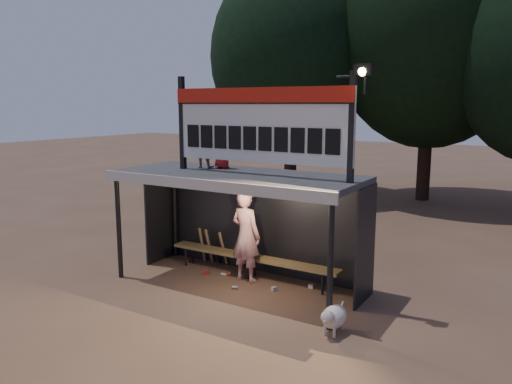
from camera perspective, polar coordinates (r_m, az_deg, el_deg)
ground at (r=10.41m, az=-2.12°, el=-10.59°), size 80.00×80.00×0.00m
player at (r=10.39m, az=-1.16°, el=-5.00°), size 0.77×0.57×1.94m
child_a at (r=10.66m, az=-6.00°, el=5.25°), size 0.52×0.44×0.93m
child_b at (r=10.52m, az=-3.87°, el=5.04°), size 0.45×0.32×0.87m
dugout_shelter at (r=10.11m, az=-1.43°, el=-0.33°), size 5.10×2.08×2.32m
scoreboard_assembly at (r=9.44m, az=0.57°, el=7.97°), size 4.10×0.27×1.99m
bench at (r=10.71m, az=-0.50°, el=-7.53°), size 4.00×0.35×0.48m
tree_left at (r=20.49m, az=4.09°, el=15.19°), size 6.46×6.46×9.27m
tree_mid at (r=20.26m, az=19.43°, el=16.58°), size 7.22×7.22×10.36m
dog at (r=8.38m, az=8.85°, el=-13.91°), size 0.36×0.81×0.49m
bats at (r=11.58m, az=-4.98°, el=-6.22°), size 0.68×0.35×0.84m
litter at (r=10.79m, az=-2.71°, el=-9.63°), size 3.31×0.96×0.08m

